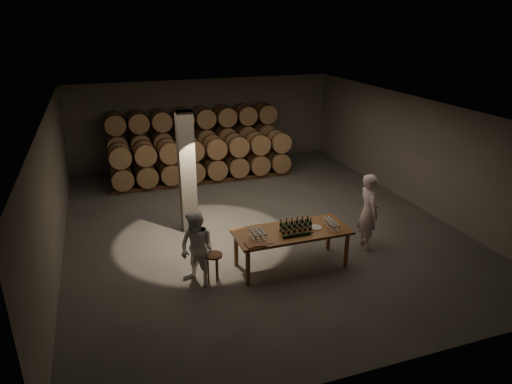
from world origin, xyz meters
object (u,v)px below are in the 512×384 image
object	(u,v)px
plate	(315,227)
notebook_near	(260,244)
stool	(214,259)
tasting_table	(292,235)
bottle_cluster	(296,226)
person_woman	(197,249)
person_man	(368,211)

from	to	relation	value
plate	notebook_near	xyz separation A→B (m)	(-1.46, -0.37, 0.01)
plate	stool	bearing A→B (deg)	179.47
tasting_table	bottle_cluster	size ratio (longest dim) A/B	3.59
plate	person_woman	distance (m)	2.73
tasting_table	notebook_near	bearing A→B (deg)	-155.59
notebook_near	stool	xyz separation A→B (m)	(-0.91, 0.39, -0.40)
tasting_table	bottle_cluster	xyz separation A→B (m)	(0.08, -0.02, 0.21)
stool	person_woman	distance (m)	0.47
bottle_cluster	person_man	xyz separation A→B (m)	(2.04, 0.28, -0.05)
person_man	person_woman	bearing A→B (deg)	98.73
bottle_cluster	plate	distance (m)	0.49
person_man	person_woman	world-z (taller)	person_man
bottle_cluster	notebook_near	world-z (taller)	bottle_cluster
tasting_table	person_woman	size ratio (longest dim) A/B	1.56
stool	person_man	bearing A→B (deg)	4.04
notebook_near	stool	bearing A→B (deg)	172.99
bottle_cluster	person_man	world-z (taller)	person_man
bottle_cluster	tasting_table	bearing A→B (deg)	166.76
bottle_cluster	plate	xyz separation A→B (m)	(0.48, -0.03, -0.10)
plate	person_man	world-z (taller)	person_man
notebook_near	person_man	xyz separation A→B (m)	(3.03, 0.67, 0.04)
bottle_cluster	person_man	size ratio (longest dim) A/B	0.38
notebook_near	person_woman	bearing A→B (deg)	179.60
stool	person_man	xyz separation A→B (m)	(3.94, 0.28, 0.43)
plate	notebook_near	distance (m)	1.51
tasting_table	person_man	xyz separation A→B (m)	(2.13, 0.26, 0.16)
tasting_table	plate	size ratio (longest dim) A/B	8.85
stool	notebook_near	bearing A→B (deg)	-22.97
person_man	bottle_cluster	bearing A→B (deg)	102.49
person_man	plate	bearing A→B (deg)	105.67
plate	person_woman	bearing A→B (deg)	179.86
plate	person_woman	world-z (taller)	person_woman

